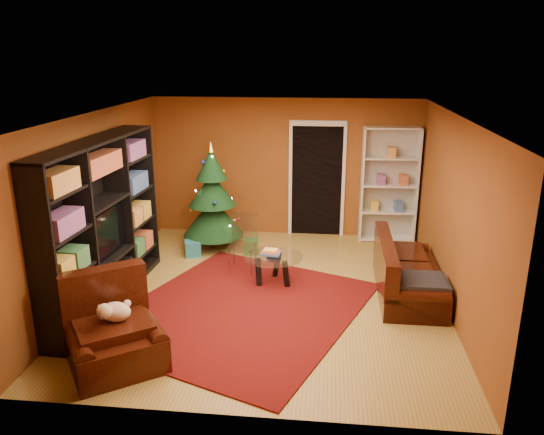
# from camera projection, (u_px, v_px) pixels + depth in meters

# --- Properties ---
(floor) EXTENTS (5.00, 5.50, 0.05)m
(floor) POSITION_uv_depth(u_px,v_px,m) (269.00, 295.00, 7.80)
(floor) COLOR olive
(floor) RESTS_ON ground
(ceiling) EXTENTS (5.00, 5.50, 0.05)m
(ceiling) POSITION_uv_depth(u_px,v_px,m) (269.00, 113.00, 7.00)
(ceiling) COLOR silver
(ceiling) RESTS_ON wall_back
(wall_back) EXTENTS (5.00, 0.05, 2.60)m
(wall_back) POSITION_uv_depth(u_px,v_px,m) (285.00, 168.00, 10.03)
(wall_back) COLOR brown
(wall_back) RESTS_ON ground
(wall_left) EXTENTS (0.05, 5.50, 2.60)m
(wall_left) POSITION_uv_depth(u_px,v_px,m) (96.00, 204.00, 7.66)
(wall_left) COLOR brown
(wall_left) RESTS_ON ground
(wall_right) EXTENTS (0.05, 5.50, 2.60)m
(wall_right) POSITION_uv_depth(u_px,v_px,m) (455.00, 215.00, 7.14)
(wall_right) COLOR brown
(wall_right) RESTS_ON ground
(doorway) EXTENTS (1.06, 0.60, 2.16)m
(doorway) POSITION_uv_depth(u_px,v_px,m) (317.00, 182.00, 10.01)
(doorway) COLOR black
(doorway) RESTS_ON floor
(rug) EXTENTS (3.98, 4.25, 0.02)m
(rug) POSITION_uv_depth(u_px,v_px,m) (241.00, 310.00, 7.29)
(rug) COLOR #5B0E0C
(rug) RESTS_ON floor
(media_unit) EXTENTS (0.61, 3.02, 2.30)m
(media_unit) POSITION_uv_depth(u_px,v_px,m) (100.00, 224.00, 7.25)
(media_unit) COLOR black
(media_unit) RESTS_ON floor
(christmas_tree) EXTENTS (1.31, 1.31, 1.94)m
(christmas_tree) POSITION_uv_depth(u_px,v_px,m) (212.00, 197.00, 9.38)
(christmas_tree) COLOR black
(christmas_tree) RESTS_ON floor
(gift_box_teal) EXTENTS (0.34, 0.34, 0.26)m
(gift_box_teal) POSITION_uv_depth(u_px,v_px,m) (193.00, 248.00, 9.21)
(gift_box_teal) COLOR teal
(gift_box_teal) RESTS_ON floor
(gift_box_green) EXTENTS (0.30, 0.30, 0.26)m
(gift_box_green) POSITION_uv_depth(u_px,v_px,m) (251.00, 246.00, 9.31)
(gift_box_green) COLOR #236325
(gift_box_green) RESTS_ON floor
(gift_box_red) EXTENTS (0.31, 0.31, 0.24)m
(gift_box_red) POSITION_uv_depth(u_px,v_px,m) (226.00, 230.00, 10.22)
(gift_box_red) COLOR maroon
(gift_box_red) RESTS_ON floor
(white_bookshelf) EXTENTS (1.02, 0.39, 2.18)m
(white_bookshelf) POSITION_uv_depth(u_px,v_px,m) (389.00, 185.00, 9.72)
(white_bookshelf) COLOR white
(white_bookshelf) RESTS_ON floor
(armchair) EXTENTS (1.50, 1.50, 0.84)m
(armchair) POSITION_uv_depth(u_px,v_px,m) (114.00, 331.00, 5.92)
(armchair) COLOR black
(armchair) RESTS_ON rug
(dog) EXTENTS (0.50, 0.48, 0.27)m
(dog) POSITION_uv_depth(u_px,v_px,m) (116.00, 312.00, 5.92)
(dog) COLOR beige
(dog) RESTS_ON armchair
(sofa) EXTENTS (0.87, 1.92, 0.82)m
(sofa) POSITION_uv_depth(u_px,v_px,m) (409.00, 268.00, 7.68)
(sofa) COLOR black
(sofa) RESTS_ON rug
(coffee_table) EXTENTS (0.97, 0.97, 0.55)m
(coffee_table) POSITION_uv_depth(u_px,v_px,m) (274.00, 269.00, 8.07)
(coffee_table) COLOR gray
(coffee_table) RESTS_ON rug
(acrylic_chair) EXTENTS (0.46, 0.49, 0.85)m
(acrylic_chair) POSITION_uv_depth(u_px,v_px,m) (242.00, 247.00, 8.45)
(acrylic_chair) COLOR #66605B
(acrylic_chair) RESTS_ON rug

